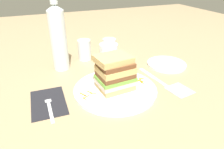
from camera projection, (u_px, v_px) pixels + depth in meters
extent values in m
plane|color=#9E8460|center=(110.00, 91.00, 0.73)|extent=(3.00, 3.00, 0.00)
cylinder|color=white|center=(115.00, 90.00, 0.73)|extent=(0.29, 0.29, 0.01)
cube|color=tan|center=(115.00, 86.00, 0.72)|extent=(0.12, 0.10, 0.02)
cube|color=beige|center=(115.00, 81.00, 0.71)|extent=(0.13, 0.11, 0.01)
cube|color=#6BA83D|center=(115.00, 78.00, 0.70)|extent=(0.13, 0.11, 0.01)
cube|color=brown|center=(115.00, 74.00, 0.70)|extent=(0.12, 0.10, 0.02)
cube|color=tan|center=(115.00, 69.00, 0.69)|extent=(0.12, 0.10, 0.02)
cube|color=brown|center=(115.00, 64.00, 0.68)|extent=(0.12, 0.10, 0.02)
cube|color=tan|center=(114.00, 60.00, 0.67)|extent=(0.13, 0.11, 0.02)
cylinder|color=orange|center=(90.00, 93.00, 0.69)|extent=(0.01, 0.02, 0.00)
cylinder|color=orange|center=(85.00, 99.00, 0.66)|extent=(0.01, 0.02, 0.00)
cylinder|color=orange|center=(93.00, 94.00, 0.69)|extent=(0.02, 0.01, 0.00)
cylinder|color=orange|center=(86.00, 97.00, 0.67)|extent=(0.03, 0.02, 0.00)
cylinder|color=orange|center=(83.00, 94.00, 0.68)|extent=(0.02, 0.03, 0.00)
cylinder|color=orange|center=(141.00, 78.00, 0.78)|extent=(0.02, 0.02, 0.00)
cylinder|color=orange|center=(142.00, 82.00, 0.76)|extent=(0.01, 0.03, 0.00)
cylinder|color=orange|center=(138.00, 81.00, 0.77)|extent=(0.03, 0.01, 0.00)
cylinder|color=orange|center=(140.00, 81.00, 0.77)|extent=(0.01, 0.03, 0.00)
cylinder|color=orange|center=(141.00, 81.00, 0.76)|extent=(0.02, 0.01, 0.00)
cylinder|color=orange|center=(136.00, 81.00, 0.77)|extent=(0.01, 0.02, 0.00)
cylinder|color=orange|center=(136.00, 82.00, 0.76)|extent=(0.02, 0.01, 0.00)
cube|color=black|center=(48.00, 102.00, 0.67)|extent=(0.11, 0.18, 0.00)
cube|color=silver|center=(50.00, 111.00, 0.62)|extent=(0.01, 0.11, 0.00)
cube|color=silver|center=(48.00, 100.00, 0.67)|extent=(0.02, 0.02, 0.00)
cylinder|color=silver|center=(50.00, 95.00, 0.70)|extent=(0.00, 0.04, 0.00)
cylinder|color=silver|center=(48.00, 95.00, 0.70)|extent=(0.00, 0.04, 0.00)
cylinder|color=silver|center=(46.00, 96.00, 0.69)|extent=(0.00, 0.04, 0.00)
cylinder|color=silver|center=(44.00, 96.00, 0.69)|extent=(0.00, 0.04, 0.00)
cube|color=silver|center=(164.00, 84.00, 0.77)|extent=(0.02, 0.10, 0.00)
cube|color=silver|center=(148.00, 73.00, 0.85)|extent=(0.03, 0.11, 0.00)
cylinder|color=white|center=(109.00, 54.00, 0.93)|extent=(0.08, 0.08, 0.09)
cylinder|color=orange|center=(109.00, 55.00, 0.93)|extent=(0.08, 0.08, 0.07)
cylinder|color=silver|center=(59.00, 41.00, 0.84)|extent=(0.07, 0.07, 0.25)
cone|color=silver|center=(54.00, 7.00, 0.77)|extent=(0.07, 0.07, 0.02)
cylinder|color=silver|center=(54.00, 1.00, 0.76)|extent=(0.03, 0.03, 0.02)
cylinder|color=silver|center=(84.00, 50.00, 0.96)|extent=(0.06, 0.06, 0.10)
cylinder|color=silver|center=(109.00, 46.00, 1.05)|extent=(0.07, 0.07, 0.07)
cylinder|color=white|center=(167.00, 64.00, 0.92)|extent=(0.17, 0.17, 0.01)
cube|color=pink|center=(180.00, 90.00, 0.73)|extent=(0.09, 0.09, 0.00)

